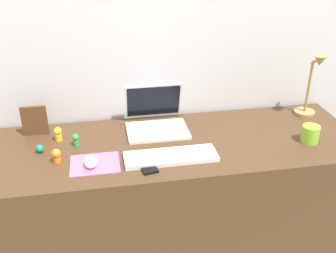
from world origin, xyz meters
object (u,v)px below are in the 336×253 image
(keyboard, at_px, (171,157))
(coffee_mug, at_px, (310,134))
(laptop, at_px, (156,117))
(toy_figurine_yellow, at_px, (58,134))
(picture_frame, at_px, (35,121))
(toy_figurine_green, at_px, (76,140))
(toy_figurine_teal, at_px, (40,149))
(desk_lamp, at_px, (311,87))
(mouse, at_px, (91,162))
(toy_figurine_orange, at_px, (56,155))
(cell_phone, at_px, (147,165))

(keyboard, bearing_deg, coffee_mug, 2.73)
(laptop, height_order, toy_figurine_yellow, laptop)
(laptop, relative_size, keyboard, 0.73)
(picture_frame, bearing_deg, toy_figurine_green, -36.95)
(picture_frame, height_order, toy_figurine_teal, picture_frame)
(picture_frame, bearing_deg, desk_lamp, -1.74)
(picture_frame, bearing_deg, laptop, -2.22)
(picture_frame, bearing_deg, keyboard, -29.02)
(desk_lamp, xyz_separation_m, toy_figurine_teal, (-1.37, -0.14, -0.14))
(mouse, xyz_separation_m, toy_figurine_teal, (-0.23, 0.15, -0.00))
(toy_figurine_yellow, bearing_deg, keyboard, -27.20)
(desk_lamp, height_order, toy_figurine_yellow, desk_lamp)
(toy_figurine_orange, bearing_deg, desk_lamp, 10.26)
(mouse, height_order, picture_frame, picture_frame)
(mouse, bearing_deg, toy_figurine_yellow, 120.75)
(mouse, relative_size, desk_lamp, 0.28)
(toy_figurine_green, bearing_deg, desk_lamp, 4.89)
(mouse, height_order, cell_phone, mouse)
(cell_phone, height_order, toy_figurine_green, toy_figurine_green)
(desk_lamp, height_order, coffee_mug, desk_lamp)
(mouse, height_order, coffee_mug, coffee_mug)
(toy_figurine_yellow, bearing_deg, toy_figurine_orange, -88.51)
(laptop, height_order, cell_phone, laptop)
(laptop, relative_size, toy_figurine_orange, 4.80)
(laptop, xyz_separation_m, toy_figurine_orange, (-0.47, -0.25, -0.02))
(picture_frame, height_order, toy_figurine_orange, picture_frame)
(cell_phone, bearing_deg, toy_figurine_yellow, 131.21)
(cell_phone, relative_size, toy_figurine_yellow, 1.88)
(keyboard, xyz_separation_m, cell_phone, (-0.11, -0.04, -0.01))
(mouse, bearing_deg, keyboard, -0.49)
(cell_phone, relative_size, toy_figurine_teal, 3.42)
(keyboard, relative_size, picture_frame, 2.73)
(desk_lamp, bearing_deg, toy_figurine_green, -175.11)
(mouse, relative_size, toy_figurine_green, 1.63)
(laptop, bearing_deg, mouse, -136.43)
(mouse, distance_m, toy_figurine_orange, 0.16)
(coffee_mug, height_order, toy_figurine_teal, coffee_mug)
(coffee_mug, relative_size, toy_figurine_teal, 2.20)
(picture_frame, bearing_deg, cell_phone, -37.50)
(keyboard, xyz_separation_m, coffee_mug, (0.67, 0.03, 0.03))
(mouse, height_order, toy_figurine_yellow, toy_figurine_yellow)
(toy_figurine_green, bearing_deg, toy_figurine_yellow, 142.38)
(toy_figurine_teal, relative_size, toy_figurine_green, 0.64)
(desk_lamp, relative_size, picture_frame, 2.29)
(mouse, xyz_separation_m, toy_figurine_orange, (-0.14, 0.06, 0.01))
(toy_figurine_green, bearing_deg, picture_frame, 143.05)
(toy_figurine_orange, bearing_deg, toy_figurine_yellow, 91.49)
(cell_phone, bearing_deg, coffee_mug, -5.49)
(desk_lamp, height_order, toy_figurine_orange, desk_lamp)
(keyboard, xyz_separation_m, mouse, (-0.35, 0.00, 0.01))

